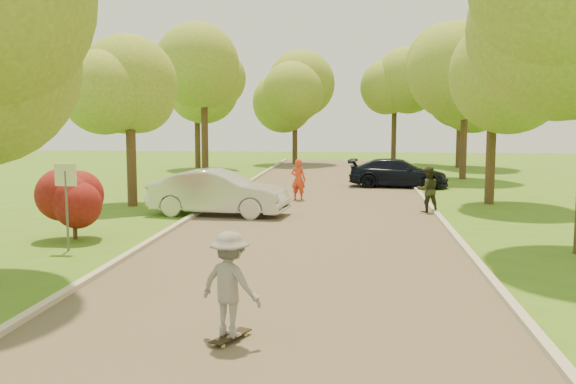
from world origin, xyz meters
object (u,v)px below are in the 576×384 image
at_px(street_sign, 66,188).
at_px(dark_sedan, 398,173).
at_px(silver_sedan, 219,193).
at_px(person_striped, 298,180).
at_px(longboard, 231,336).
at_px(person_olive, 428,190).
at_px(skateboarder, 230,284).

bearing_deg(street_sign, dark_sedan, 59.65).
bearing_deg(silver_sedan, person_striped, -21.95).
xyz_separation_m(street_sign, longboard, (5.29, -6.00, -1.48)).
height_order(silver_sedan, longboard, silver_sedan).
bearing_deg(person_striped, silver_sedan, 79.29).
bearing_deg(longboard, silver_sedan, -52.26).
height_order(street_sign, longboard, street_sign).
xyz_separation_m(dark_sedan, person_olive, (0.50, -8.08, 0.13)).
distance_m(longboard, person_olive, 14.15).
height_order(silver_sedan, person_striped, person_striped).
xyz_separation_m(skateboarder, person_olive, (4.31, 13.46, -0.08)).
bearing_deg(street_sign, longboard, -48.55).
bearing_deg(person_olive, dark_sedan, -97.51).
bearing_deg(dark_sedan, person_striped, 146.94).
xyz_separation_m(silver_sedan, person_striped, (2.33, 4.24, 0.06)).
bearing_deg(person_olive, silver_sedan, -0.07).
height_order(dark_sedan, person_olive, person_olive).
xyz_separation_m(street_sign, person_olive, (9.60, 7.46, -0.76)).
bearing_deg(dark_sedan, skateboarder, 176.25).
xyz_separation_m(longboard, person_olive, (4.31, 13.46, 0.72)).
relative_size(skateboarder, person_olive, 0.97).
bearing_deg(skateboarder, person_striped, -63.64).
bearing_deg(skateboarder, dark_sedan, -75.30).
relative_size(street_sign, longboard, 2.65).
bearing_deg(silver_sedan, skateboarder, -160.19).
bearing_deg(dark_sedan, longboard, 176.25).
bearing_deg(skateboarder, silver_sedan, -52.26).
distance_m(silver_sedan, longboard, 12.42).
relative_size(longboard, person_olive, 0.51).
height_order(silver_sedan, skateboarder, skateboarder).
xyz_separation_m(street_sign, person_striped, (4.83, 10.33, -0.73)).
xyz_separation_m(street_sign, skateboarder, (5.29, -6.00, -0.68)).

